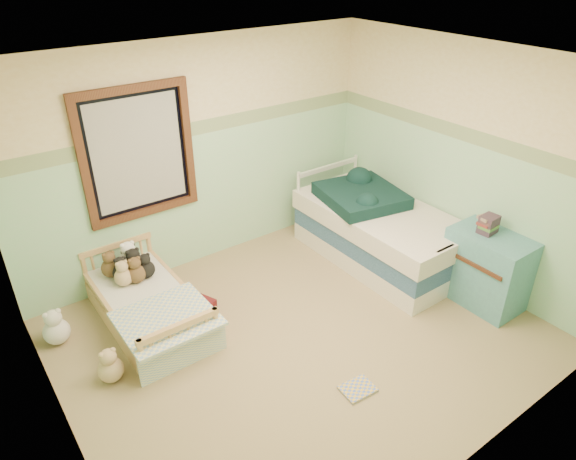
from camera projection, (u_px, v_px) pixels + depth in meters
floor at (301, 335)px, 4.95m from camera, size 4.20×3.60×0.02m
ceiling at (305, 66)px, 3.71m from camera, size 4.20×3.60×0.02m
wall_back at (201, 156)px, 5.59m from camera, size 4.20×0.04×2.50m
wall_front at (487, 335)px, 3.07m from camera, size 4.20×0.04×2.50m
wall_left at (39, 313)px, 3.25m from camera, size 0.04×3.60×2.50m
wall_right at (461, 164)px, 5.41m from camera, size 0.04×3.60×2.50m
wainscot_mint at (205, 198)px, 5.83m from camera, size 4.20×0.01×1.50m
border_strip at (199, 128)px, 5.42m from camera, size 4.20×0.01×0.15m
window_frame at (138, 154)px, 5.11m from camera, size 1.16×0.06×1.36m
window_blinds at (138, 154)px, 5.12m from camera, size 0.92×0.01×1.12m
toddler_bed_frame at (149, 312)px, 5.08m from camera, size 0.76×1.53×0.20m
toddler_mattress at (147, 300)px, 5.00m from camera, size 0.70×1.46×0.12m
patchwork_quilt at (167, 319)px, 4.63m from camera, size 0.83×0.76×0.03m
plush_bed_brown at (111, 268)px, 5.20m from camera, size 0.19×0.19×0.19m
plush_bed_white at (130, 261)px, 5.29m from camera, size 0.22×0.22×0.22m
plush_bed_tan at (124, 277)px, 5.07m from camera, size 0.18×0.18×0.18m
plush_bed_dark at (146, 269)px, 5.19m from camera, size 0.18×0.18×0.18m
plush_floor_cream at (57, 332)px, 4.80m from camera, size 0.24×0.24×0.24m
plush_floor_tan at (111, 370)px, 4.39m from camera, size 0.22×0.22×0.22m
twin_bed_frame at (378, 251)px, 6.06m from camera, size 0.98×1.97×0.22m
twin_boxspring at (380, 235)px, 5.95m from camera, size 0.98×1.97×0.22m
twin_mattress at (381, 218)px, 5.84m from camera, size 1.02×2.00×0.22m
teal_blanket at (361, 195)px, 5.94m from camera, size 0.99×1.03×0.14m
dresser at (486, 269)px, 5.23m from camera, size 0.49×0.78×0.78m
book_stack at (488, 224)px, 5.05m from camera, size 0.19×0.16×0.18m
red_pillow at (198, 310)px, 5.12m from camera, size 0.37×0.35×0.18m
floor_book at (358, 389)px, 4.33m from camera, size 0.29×0.24×0.03m
extra_plush_0 at (136, 274)px, 5.11m from camera, size 0.19×0.19×0.19m
extra_plush_1 at (132, 259)px, 5.35m from camera, size 0.18×0.18×0.18m
extra_plush_2 at (122, 273)px, 5.13m from camera, size 0.19×0.19×0.19m
extra_plush_3 at (128, 260)px, 5.34m from camera, size 0.17×0.17×0.17m
extra_plush_4 at (135, 267)px, 5.20m from camera, size 0.21×0.21×0.21m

